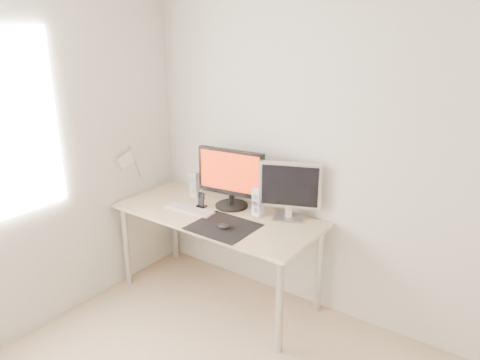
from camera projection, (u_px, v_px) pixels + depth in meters
The scene contains 11 objects.
wall_back at pixel (358, 157), 3.17m from camera, with size 3.50×3.50×0.00m, color silver.
mousepad at pixel (223, 227), 3.33m from camera, with size 0.45×0.40×0.00m, color black.
mouse at pixel (223, 226), 3.29m from camera, with size 0.10×0.06×0.04m, color black.
desk at pixel (217, 222), 3.59m from camera, with size 1.60×0.70×0.73m.
main_monitor at pixel (231, 176), 3.60m from camera, with size 0.55×0.29×0.47m.
second_monitor at pixel (290, 188), 3.39m from camera, with size 0.43×0.23×0.43m.
speaker_left at pixel (196, 184), 3.87m from camera, with size 0.07×0.08×0.21m.
speaker_right at pixel (258, 202), 3.50m from camera, with size 0.07×0.08×0.21m.
keyboard at pixel (189, 210), 3.61m from camera, with size 0.43×0.15×0.02m.
phone_dock at pixel (201, 203), 3.66m from camera, with size 0.07×0.06×0.12m.
pennant at pixel (129, 160), 3.78m from camera, with size 0.01×0.23×0.29m.
Camera 1 is at (1.12, -1.19, 2.15)m, focal length 35.00 mm.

